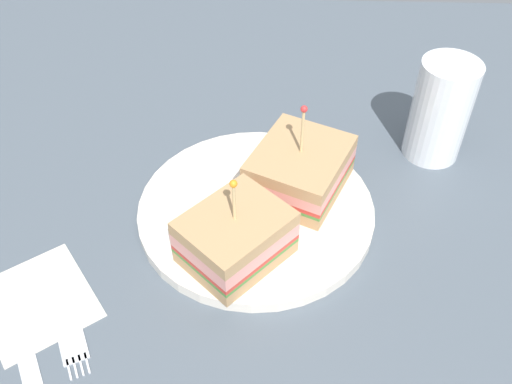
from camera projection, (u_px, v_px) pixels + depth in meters
ground_plane at (256, 221)px, 59.98cm from camera, size 98.18×98.18×2.00cm
plate at (256, 210)px, 58.84cm from camera, size 24.32×24.32×1.26cm
sandwich_half_front at (300, 169)px, 58.74cm from camera, size 12.07×12.75×10.47cm
sandwich_half_back at (235, 237)px, 51.91cm from camera, size 11.73×11.81×9.74cm
drink_glass at (439, 116)px, 62.87cm from camera, size 6.43×6.43×11.77cm
napkin at (37, 301)px, 51.49cm from camera, size 13.40×13.60×0.15cm
fork at (69, 328)px, 49.37cm from camera, size 6.80×12.21×0.35cm
knife at (21, 338)px, 48.68cm from camera, size 7.09×11.44×0.35cm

